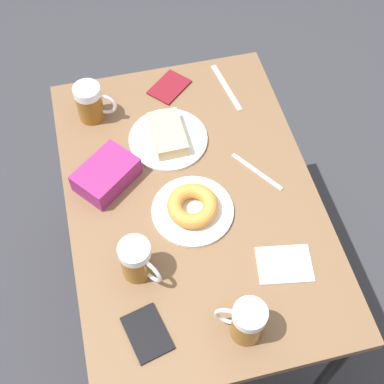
{
  "coord_description": "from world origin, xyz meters",
  "views": [
    {
      "loc": [
        0.19,
        0.78,
        1.98
      ],
      "look_at": [
        0.0,
        0.0,
        0.75
      ],
      "focal_mm": 50.0,
      "sensor_mm": 36.0,
      "label": 1
    }
  ],
  "objects_px": {
    "plate_with_donut": "(193,208)",
    "passport_far_edge": "(169,87)",
    "plate_with_cake": "(168,137)",
    "beer_mug_center": "(247,321)",
    "beer_mug_left": "(90,102)",
    "blue_pouch": "(106,175)",
    "passport_near_edge": "(147,333)",
    "beer_mug_right": "(137,260)",
    "fork": "(257,172)",
    "knife": "(226,87)",
    "napkin_folded": "(284,264)"
  },
  "relations": [
    {
      "from": "napkin_folded",
      "to": "knife",
      "type": "bearing_deg",
      "value": -91.93
    },
    {
      "from": "knife",
      "to": "passport_near_edge",
      "type": "distance_m",
      "value": 0.83
    },
    {
      "from": "napkin_folded",
      "to": "passport_far_edge",
      "type": "relative_size",
      "value": 1.01
    },
    {
      "from": "napkin_folded",
      "to": "knife",
      "type": "relative_size",
      "value": 0.74
    },
    {
      "from": "beer_mug_left",
      "to": "napkin_folded",
      "type": "height_order",
      "value": "beer_mug_left"
    },
    {
      "from": "napkin_folded",
      "to": "blue_pouch",
      "type": "height_order",
      "value": "blue_pouch"
    },
    {
      "from": "blue_pouch",
      "to": "passport_far_edge",
      "type": "bearing_deg",
      "value": -128.16
    },
    {
      "from": "beer_mug_center",
      "to": "passport_near_edge",
      "type": "relative_size",
      "value": 0.85
    },
    {
      "from": "passport_near_edge",
      "to": "blue_pouch",
      "type": "relative_size",
      "value": 0.7
    },
    {
      "from": "beer_mug_right",
      "to": "plate_with_donut",
      "type": "bearing_deg",
      "value": -141.3
    },
    {
      "from": "napkin_folded",
      "to": "knife",
      "type": "distance_m",
      "value": 0.63
    },
    {
      "from": "napkin_folded",
      "to": "passport_near_edge",
      "type": "bearing_deg",
      "value": 14.18
    },
    {
      "from": "plate_with_donut",
      "to": "passport_near_edge",
      "type": "height_order",
      "value": "plate_with_donut"
    },
    {
      "from": "napkin_folded",
      "to": "passport_near_edge",
      "type": "relative_size",
      "value": 1.08
    },
    {
      "from": "beer_mug_right",
      "to": "fork",
      "type": "relative_size",
      "value": 0.78
    },
    {
      "from": "beer_mug_center",
      "to": "plate_with_cake",
      "type": "bearing_deg",
      "value": -84.77
    },
    {
      "from": "beer_mug_center",
      "to": "beer_mug_left",
      "type": "bearing_deg",
      "value": -71.02
    },
    {
      "from": "knife",
      "to": "passport_near_edge",
      "type": "height_order",
      "value": "passport_near_edge"
    },
    {
      "from": "knife",
      "to": "beer_mug_left",
      "type": "bearing_deg",
      "value": 2.71
    },
    {
      "from": "plate_with_donut",
      "to": "passport_far_edge",
      "type": "height_order",
      "value": "plate_with_donut"
    },
    {
      "from": "beer_mug_left",
      "to": "beer_mug_right",
      "type": "bearing_deg",
      "value": 94.46
    },
    {
      "from": "plate_with_cake",
      "to": "beer_mug_center",
      "type": "relative_size",
      "value": 1.92
    },
    {
      "from": "knife",
      "to": "passport_far_edge",
      "type": "height_order",
      "value": "passport_far_edge"
    },
    {
      "from": "passport_near_edge",
      "to": "beer_mug_right",
      "type": "bearing_deg",
      "value": -93.72
    },
    {
      "from": "napkin_folded",
      "to": "beer_mug_left",
      "type": "bearing_deg",
      "value": -56.39
    },
    {
      "from": "beer_mug_right",
      "to": "passport_near_edge",
      "type": "distance_m",
      "value": 0.17
    },
    {
      "from": "napkin_folded",
      "to": "passport_far_edge",
      "type": "xyz_separation_m",
      "value": [
        0.16,
        -0.68,
        0.0
      ]
    },
    {
      "from": "beer_mug_center",
      "to": "fork",
      "type": "height_order",
      "value": "beer_mug_center"
    },
    {
      "from": "beer_mug_center",
      "to": "knife",
      "type": "relative_size",
      "value": 0.58
    },
    {
      "from": "fork",
      "to": "blue_pouch",
      "type": "height_order",
      "value": "blue_pouch"
    },
    {
      "from": "beer_mug_center",
      "to": "passport_far_edge",
      "type": "relative_size",
      "value": 0.8
    },
    {
      "from": "beer_mug_center",
      "to": "passport_near_edge",
      "type": "bearing_deg",
      "value": -11.45
    },
    {
      "from": "fork",
      "to": "passport_near_edge",
      "type": "height_order",
      "value": "passport_near_edge"
    },
    {
      "from": "beer_mug_right",
      "to": "beer_mug_center",
      "type": "bearing_deg",
      "value": 135.82
    },
    {
      "from": "passport_near_edge",
      "to": "passport_far_edge",
      "type": "xyz_separation_m",
      "value": [
        -0.22,
        -0.77,
        0.0
      ]
    },
    {
      "from": "plate_with_donut",
      "to": "blue_pouch",
      "type": "height_order",
      "value": "blue_pouch"
    },
    {
      "from": "knife",
      "to": "passport_far_edge",
      "type": "xyz_separation_m",
      "value": [
        0.18,
        -0.04,
        0.0
      ]
    },
    {
      "from": "passport_far_edge",
      "to": "blue_pouch",
      "type": "bearing_deg",
      "value": 51.84
    },
    {
      "from": "fork",
      "to": "beer_mug_right",
      "type": "bearing_deg",
      "value": 30.44
    },
    {
      "from": "beer_mug_left",
      "to": "knife",
      "type": "relative_size",
      "value": 0.58
    },
    {
      "from": "plate_with_donut",
      "to": "passport_near_edge",
      "type": "distance_m",
      "value": 0.36
    },
    {
      "from": "plate_with_cake",
      "to": "napkin_folded",
      "type": "height_order",
      "value": "plate_with_cake"
    },
    {
      "from": "plate_with_cake",
      "to": "passport_far_edge",
      "type": "relative_size",
      "value": 1.53
    },
    {
      "from": "passport_near_edge",
      "to": "napkin_folded",
      "type": "bearing_deg",
      "value": -165.82
    },
    {
      "from": "beer_mug_left",
      "to": "napkin_folded",
      "type": "xyz_separation_m",
      "value": [
        -0.41,
        0.61,
        -0.06
      ]
    },
    {
      "from": "beer_mug_left",
      "to": "blue_pouch",
      "type": "relative_size",
      "value": 0.6
    },
    {
      "from": "beer_mug_right",
      "to": "passport_far_edge",
      "type": "xyz_separation_m",
      "value": [
        -0.21,
        -0.61,
        -0.06
      ]
    },
    {
      "from": "beer_mug_left",
      "to": "beer_mug_center",
      "type": "relative_size",
      "value": 1.0
    },
    {
      "from": "plate_with_cake",
      "to": "blue_pouch",
      "type": "distance_m",
      "value": 0.22
    },
    {
      "from": "beer_mug_left",
      "to": "fork",
      "type": "xyz_separation_m",
      "value": [
        -0.43,
        0.32,
        -0.06
      ]
    }
  ]
}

